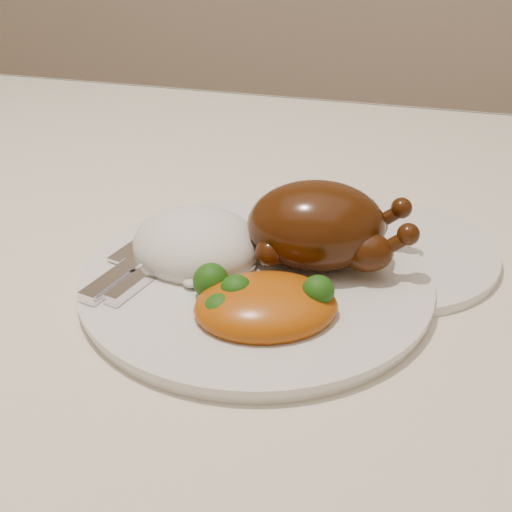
% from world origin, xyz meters
% --- Properties ---
extents(dining_table, '(1.60, 0.90, 0.76)m').
position_xyz_m(dining_table, '(0.00, 0.00, 0.67)').
color(dining_table, brown).
rests_on(dining_table, floor).
extents(tablecloth, '(1.73, 1.03, 0.18)m').
position_xyz_m(tablecloth, '(0.00, 0.00, 0.74)').
color(tablecloth, beige).
rests_on(tablecloth, dining_table).
extents(dinner_plate, '(0.31, 0.31, 0.01)m').
position_xyz_m(dinner_plate, '(0.13, -0.04, 0.77)').
color(dinner_plate, silver).
rests_on(dinner_plate, tablecloth).
extents(side_plate, '(0.23, 0.23, 0.01)m').
position_xyz_m(side_plate, '(0.23, 0.05, 0.77)').
color(side_plate, silver).
rests_on(side_plate, tablecloth).
extents(roast_chicken, '(0.16, 0.12, 0.08)m').
position_xyz_m(roast_chicken, '(0.18, -0.00, 0.82)').
color(roast_chicken, '#411D07').
rests_on(roast_chicken, dinner_plate).
extents(rice_mound, '(0.15, 0.14, 0.06)m').
position_xyz_m(rice_mound, '(0.07, -0.02, 0.79)').
color(rice_mound, white).
rests_on(rice_mound, dinner_plate).
extents(mac_and_cheese, '(0.14, 0.13, 0.05)m').
position_xyz_m(mac_and_cheese, '(0.15, -0.09, 0.79)').
color(mac_and_cheese, '#B3470B').
rests_on(mac_and_cheese, dinner_plate).
extents(cutlery, '(0.06, 0.19, 0.01)m').
position_xyz_m(cutlery, '(0.02, -0.05, 0.79)').
color(cutlery, silver).
rests_on(cutlery, dinner_plate).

